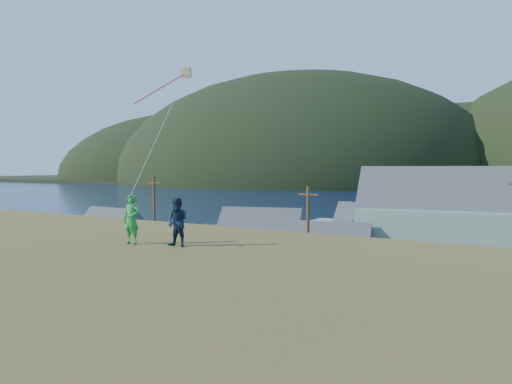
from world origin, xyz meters
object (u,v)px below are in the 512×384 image
Objects in this scene: wharf at (382,230)px; shed_teal at (107,233)px; shed_palegreen_near at (259,236)px; kite_flyer_green at (131,219)px; kite_flyer_navy at (178,222)px; shed_white at (332,249)px; shed_palegreen_far at (377,228)px.

shed_teal is (-23.61, -33.02, 1.93)m from wharf.
shed_teal is at bearing -173.95° from shed_palegreen_near.
kite_flyer_green is (5.93, -58.38, 7.65)m from wharf.
shed_palegreen_near is at bearing 23.08° from shed_teal.
kite_flyer_navy is (1.80, 0.40, -0.05)m from kite_flyer_green.
shed_white is 0.76× the size of shed_palegreen_far.
shed_palegreen_far is (3.17, -15.09, 2.18)m from wharf.
shed_teal is at bearing 178.11° from shed_white.
kite_flyer_navy is at bearing -82.41° from wharf.
kite_flyer_green reaches higher than shed_palegreen_far.
shed_palegreen_far is 43.72m from kite_flyer_green.
shed_palegreen_far is 5.75× the size of kite_flyer_green.
shed_white is 4.62× the size of kite_flyer_navy.
shed_palegreen_near is 34.27m from kite_flyer_green.
wharf is at bearing 100.52° from shed_palegreen_far.
shed_teal is 26.65m from shed_white.
shed_palegreen_far is at bearing 37.20° from shed_palegreen_near.
wharf is 40.64m from shed_teal.
shed_white is at bearing 11.18° from shed_teal.
shed_teal is 4.93× the size of kite_flyer_navy.
kite_flyer_navy reaches higher than shed_teal.
kite_flyer_green reaches higher than shed_white.
shed_palegreen_near is at bearing -103.67° from wharf.
shed_palegreen_near is at bearing 155.47° from shed_white.
kite_flyer_green is at bearing -93.35° from shed_white.
kite_flyer_navy is (31.34, -24.97, 5.67)m from shed_teal.
kite_flyer_green is 1.05× the size of kite_flyer_navy.
shed_white is at bearing 95.96° from kite_flyer_navy.
wharf is 15.57m from shed_palegreen_far.
shed_teal is 32.22m from shed_palegreen_far.
shed_palegreen_far is 6.06× the size of kite_flyer_navy.
shed_teal is 18.10m from shed_palegreen_near.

